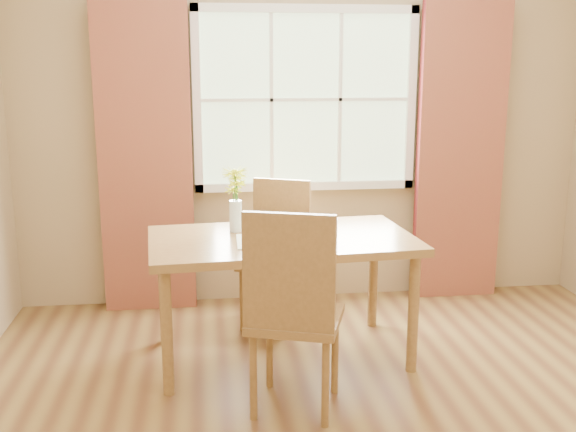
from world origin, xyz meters
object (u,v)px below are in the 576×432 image
(croissant_sandwich, at_px, (273,227))
(water_glass, at_px, (330,230))
(chair_far, at_px, (277,245))
(flower_vase, at_px, (235,192))
(dining_table, at_px, (282,249))
(chair_near, at_px, (293,305))

(croissant_sandwich, relative_size, water_glass, 1.62)
(chair_far, xyz_separation_m, water_glass, (0.23, -0.71, 0.28))
(croissant_sandwich, xyz_separation_m, flower_vase, (-0.20, 0.27, 0.16))
(croissant_sandwich, xyz_separation_m, water_glass, (0.33, -0.01, -0.03))
(dining_table, height_order, flower_vase, flower_vase)
(dining_table, relative_size, chair_near, 1.50)
(flower_vase, bearing_deg, dining_table, -32.21)
(chair_near, xyz_separation_m, chair_far, (0.06, 1.31, -0.05))
(chair_far, xyz_separation_m, flower_vase, (-0.30, -0.43, 0.46))
(dining_table, distance_m, water_glass, 0.32)
(water_glass, bearing_deg, dining_table, 157.80)
(dining_table, height_order, croissant_sandwich, croissant_sandwich)
(dining_table, bearing_deg, chair_near, -96.94)
(water_glass, bearing_deg, croissant_sandwich, 178.59)
(chair_near, relative_size, flower_vase, 2.74)
(chair_far, relative_size, croissant_sandwich, 4.97)
(chair_far, bearing_deg, chair_near, -68.40)
(chair_far, height_order, croissant_sandwich, chair_far)
(chair_near, bearing_deg, croissant_sandwich, 111.41)
(chair_near, distance_m, croissant_sandwich, 0.66)
(flower_vase, bearing_deg, croissant_sandwich, -53.01)
(dining_table, height_order, chair_far, chair_far)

